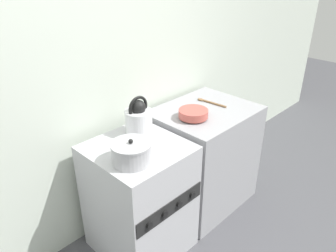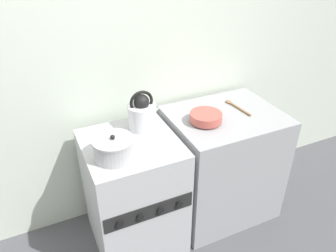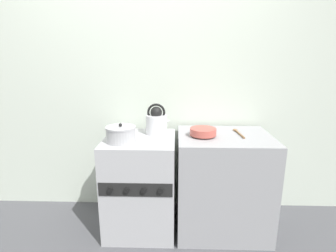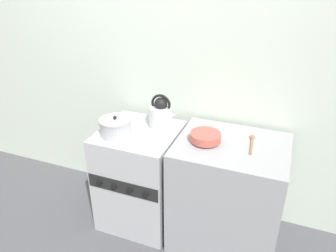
{
  "view_description": "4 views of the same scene",
  "coord_description": "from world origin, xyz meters",
  "px_view_note": "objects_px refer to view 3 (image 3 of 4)",
  "views": [
    {
      "loc": [
        -1.15,
        -1.11,
        1.93
      ],
      "look_at": [
        0.28,
        0.3,
        0.9
      ],
      "focal_mm": 35.0,
      "sensor_mm": 36.0,
      "label": 1
    },
    {
      "loc": [
        -0.5,
        -1.35,
        1.99
      ],
      "look_at": [
        0.25,
        0.28,
        0.92
      ],
      "focal_mm": 35.0,
      "sensor_mm": 36.0,
      "label": 2
    },
    {
      "loc": [
        0.31,
        -1.81,
        1.51
      ],
      "look_at": [
        0.24,
        0.32,
        0.95
      ],
      "focal_mm": 28.0,
      "sensor_mm": 36.0,
      "label": 3
    },
    {
      "loc": [
        1.02,
        -1.69,
        2.03
      ],
      "look_at": [
        0.25,
        0.3,
        0.94
      ],
      "focal_mm": 35.0,
      "sensor_mm": 36.0,
      "label": 4
    }
  ],
  "objects_px": {
    "kettle": "(157,122)",
    "cooking_pot": "(121,134)",
    "stove": "(141,183)",
    "enamel_bowl": "(203,132)"
  },
  "relations": [
    {
      "from": "stove",
      "to": "cooking_pot",
      "type": "xyz_separation_m",
      "value": [
        -0.13,
        -0.11,
        0.49
      ]
    },
    {
      "from": "stove",
      "to": "cooking_pot",
      "type": "relative_size",
      "value": 3.51
    },
    {
      "from": "kettle",
      "to": "cooking_pot",
      "type": "xyz_separation_m",
      "value": [
        -0.27,
        -0.24,
        -0.04
      ]
    },
    {
      "from": "kettle",
      "to": "cooking_pot",
      "type": "bearing_deg",
      "value": -138.16
    },
    {
      "from": "kettle",
      "to": "cooking_pot",
      "type": "height_order",
      "value": "kettle"
    },
    {
      "from": "stove",
      "to": "enamel_bowl",
      "type": "xyz_separation_m",
      "value": [
        0.53,
        -0.01,
        0.49
      ]
    },
    {
      "from": "kettle",
      "to": "enamel_bowl",
      "type": "relative_size",
      "value": 1.25
    },
    {
      "from": "stove",
      "to": "kettle",
      "type": "xyz_separation_m",
      "value": [
        0.14,
        0.13,
        0.53
      ]
    },
    {
      "from": "kettle",
      "to": "cooking_pot",
      "type": "distance_m",
      "value": 0.37
    },
    {
      "from": "stove",
      "to": "cooking_pot",
      "type": "distance_m",
      "value": 0.52
    }
  ]
}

